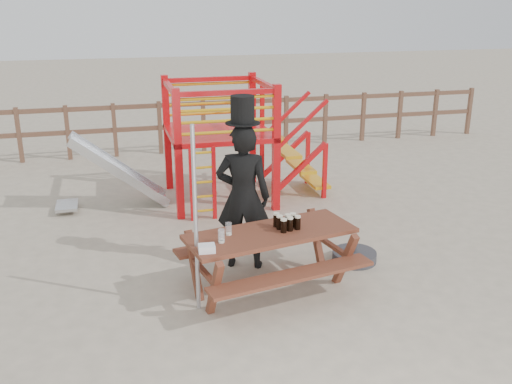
% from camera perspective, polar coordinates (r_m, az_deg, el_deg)
% --- Properties ---
extents(ground, '(60.00, 60.00, 0.00)m').
position_cam_1_polar(ground, '(6.93, 0.60, -10.35)').
color(ground, '#B7A78E').
rests_on(ground, ground).
extents(back_fence, '(15.09, 0.09, 1.20)m').
position_cam_1_polar(back_fence, '(13.21, -7.44, 7.09)').
color(back_fence, brown).
rests_on(back_fence, ground).
extents(playground_fort, '(4.71, 1.84, 2.10)m').
position_cam_1_polar(playground_fort, '(9.85, -4.17, 5.21)').
color(playground_fort, red).
rests_on(playground_fort, ground).
extents(picnic_table, '(2.23, 1.74, 0.78)m').
position_cam_1_polar(picnic_table, '(6.84, 1.45, -6.19)').
color(picnic_table, brown).
rests_on(picnic_table, ground).
extents(man_with_hat, '(0.81, 0.67, 2.26)m').
position_cam_1_polar(man_with_hat, '(7.30, -1.29, -0.11)').
color(man_with_hat, black).
rests_on(man_with_hat, ground).
extents(metal_pole, '(0.05, 0.05, 2.15)m').
position_cam_1_polar(metal_pole, '(6.26, -6.06, -2.90)').
color(metal_pole, '#B2B2B7').
rests_on(metal_pole, ground).
extents(parasol_base, '(0.59, 0.59, 0.25)m').
position_cam_1_polar(parasol_base, '(7.87, 9.79, -6.35)').
color(parasol_base, '#333237').
rests_on(parasol_base, ground).
extents(paper_bag, '(0.19, 0.15, 0.08)m').
position_cam_1_polar(paper_bag, '(6.21, -4.95, -5.64)').
color(paper_bag, white).
rests_on(paper_bag, picnic_table).
extents(stout_pints, '(0.29, 0.27, 0.17)m').
position_cam_1_polar(stout_pints, '(6.78, 3.10, -3.02)').
color(stout_pints, black).
rests_on(stout_pints, picnic_table).
extents(empty_glasses, '(0.20, 0.27, 0.15)m').
position_cam_1_polar(empty_glasses, '(6.49, -3.23, -4.21)').
color(empty_glasses, silver).
rests_on(empty_glasses, picnic_table).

